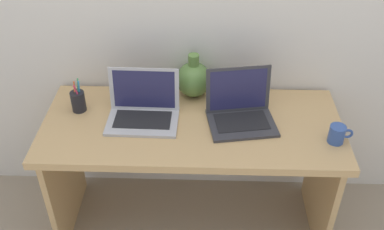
{
  "coord_description": "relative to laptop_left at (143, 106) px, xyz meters",
  "views": [
    {
      "loc": [
        0.06,
        -1.74,
        2.08
      ],
      "look_at": [
        0.0,
        0.0,
        0.78
      ],
      "focal_mm": 41.85,
      "sensor_mm": 36.0,
      "label": 1
    }
  ],
  "objects": [
    {
      "name": "ground_plane",
      "position": [
        0.24,
        -0.05,
        -0.79
      ],
      "size": [
        6.0,
        6.0,
        0.0
      ],
      "primitive_type": "plane",
      "color": "gray"
    },
    {
      "name": "back_wall",
      "position": [
        0.24,
        0.31,
        0.41
      ],
      "size": [
        4.4,
        0.04,
        2.4
      ],
      "primitive_type": "cube",
      "color": "silver",
      "rests_on": "ground"
    },
    {
      "name": "desk",
      "position": [
        0.24,
        -0.05,
        -0.22
      ],
      "size": [
        1.48,
        0.63,
        0.73
      ],
      "color": "tan",
      "rests_on": "ground"
    },
    {
      "name": "laptop_left",
      "position": [
        0.0,
        0.0,
        0.0
      ],
      "size": [
        0.35,
        0.25,
        0.24
      ],
      "color": "#B2B2B7",
      "rests_on": "desk"
    },
    {
      "name": "laptop_right",
      "position": [
        0.48,
        0.0,
        0.0
      ],
      "size": [
        0.36,
        0.31,
        0.25
      ],
      "color": "#333338",
      "rests_on": "desk"
    },
    {
      "name": "green_vase",
      "position": [
        0.24,
        0.21,
        0.03
      ],
      "size": [
        0.18,
        0.18,
        0.24
      ],
      "color": "#5B843D",
      "rests_on": "desk"
    },
    {
      "name": "coffee_mug",
      "position": [
        0.92,
        -0.16,
        -0.02
      ],
      "size": [
        0.11,
        0.07,
        0.09
      ],
      "color": "#335199",
      "rests_on": "desk"
    },
    {
      "name": "pen_cup",
      "position": [
        -0.34,
        0.05,
        -0.01
      ],
      "size": [
        0.07,
        0.07,
        0.18
      ],
      "color": "black",
      "rests_on": "desk"
    }
  ]
}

